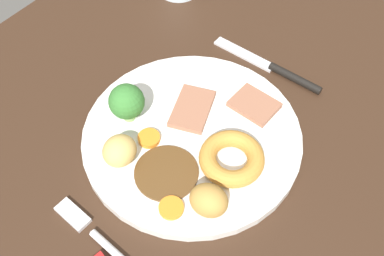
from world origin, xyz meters
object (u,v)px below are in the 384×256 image
at_px(yorkshire_pudding, 232,158).
at_px(roast_potato_right, 120,151).
at_px(knife, 275,69).
at_px(meat_slice_main, 192,109).
at_px(broccoli_floret, 127,102).
at_px(carrot_coin_back, 171,208).
at_px(fork, 100,240).
at_px(carrot_coin_front, 149,138).
at_px(dinner_plate, 192,136).
at_px(roast_potato_left, 209,200).
at_px(meat_slice_under, 254,105).

relative_size(yorkshire_pudding, roast_potato_right, 1.85).
bearing_deg(yorkshire_pudding, knife, 11.46).
distance_m(meat_slice_main, broccoli_floret, 0.09).
xyz_separation_m(carrot_coin_back, fork, (-0.07, 0.05, -0.01)).
height_order(carrot_coin_front, broccoli_floret, broccoli_floret).
relative_size(dinner_plate, carrot_coin_front, 9.89).
bearing_deg(carrot_coin_back, carrot_coin_front, 53.29).
relative_size(roast_potato_right, carrot_coin_front, 1.51).
bearing_deg(roast_potato_left, carrot_coin_back, 127.35).
height_order(meat_slice_under, roast_potato_right, roast_potato_right).
bearing_deg(meat_slice_main, roast_potato_left, -137.25).
distance_m(roast_potato_right, carrot_coin_front, 0.05).
xyz_separation_m(roast_potato_left, knife, (0.25, 0.05, -0.03)).
bearing_deg(dinner_plate, knife, -9.48).
height_order(dinner_plate, roast_potato_right, roast_potato_right).
bearing_deg(knife, broccoli_floret, 63.68).
relative_size(roast_potato_left, fork, 0.30).
relative_size(meat_slice_main, roast_potato_left, 1.61).
bearing_deg(broccoli_floret, yorkshire_pudding, -82.94).
relative_size(meat_slice_main, yorkshire_pudding, 0.90).
bearing_deg(broccoli_floret, carrot_coin_back, -120.46).
distance_m(carrot_coin_front, broccoli_floret, 0.06).
relative_size(roast_potato_right, broccoli_floret, 0.77).
distance_m(roast_potato_right, broccoli_floret, 0.07).
relative_size(roast_potato_right, knife, 0.24).
relative_size(meat_slice_main, carrot_coin_front, 2.52).
distance_m(roast_potato_left, carrot_coin_front, 0.12).
relative_size(carrot_coin_back, fork, 0.19).
height_order(meat_slice_under, yorkshire_pudding, yorkshire_pudding).
distance_m(meat_slice_under, roast_potato_right, 0.20).
bearing_deg(roast_potato_right, meat_slice_main, -13.01).
bearing_deg(dinner_plate, roast_potato_right, 150.46).
xyz_separation_m(meat_slice_under, knife, (0.09, 0.01, -0.01)).
height_order(yorkshire_pudding, carrot_coin_back, yorkshire_pudding).
xyz_separation_m(meat_slice_under, roast_potato_right, (-0.17, 0.09, 0.01)).
height_order(roast_potato_left, fork, roast_potato_left).
bearing_deg(carrot_coin_back, fork, 148.11).
relative_size(meat_slice_under, carrot_coin_front, 2.08).
height_order(meat_slice_under, roast_potato_left, roast_potato_left).
height_order(yorkshire_pudding, broccoli_floret, broccoli_floret).
height_order(dinner_plate, meat_slice_main, meat_slice_main).
height_order(meat_slice_under, fork, meat_slice_under).
height_order(meat_slice_under, carrot_coin_front, meat_slice_under).
distance_m(carrot_coin_back, broccoli_floret, 0.15).
height_order(roast_potato_right, fork, roast_potato_right).
relative_size(meat_slice_under, knife, 0.33).
height_order(roast_potato_left, broccoli_floret, broccoli_floret).
distance_m(meat_slice_under, carrot_coin_back, 0.19).
bearing_deg(meat_slice_under, dinner_plate, 153.02).
height_order(dinner_plate, fork, dinner_plate).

